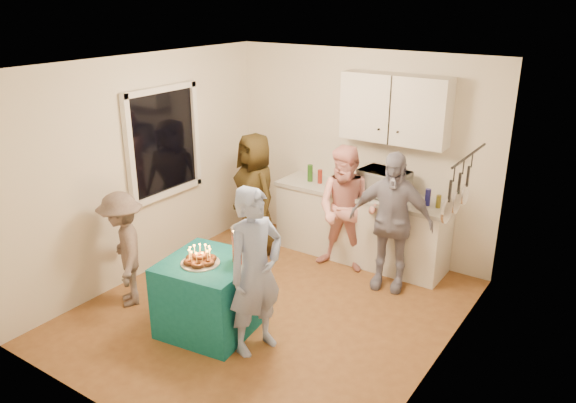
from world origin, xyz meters
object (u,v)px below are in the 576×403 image
Objects in this scene: microwave at (384,183)px; child_near_left at (124,249)px; party_table at (210,295)px; woman_back_center at (347,210)px; punch_jar at (243,245)px; woman_back_left at (255,194)px; counter at (360,227)px; man_birthday at (255,271)px; woman_back_right at (391,221)px.

child_near_left is at bearing -120.81° from microwave.
party_table is 0.54× the size of woman_back_center.
punch_jar is (0.28, 0.20, 0.55)m from party_table.
woman_back_left reaches higher than punch_jar.
counter is 1.40m from woman_back_left.
woman_back_left is at bearing -151.61° from microwave.
punch_jar is at bearing -96.31° from microwave.
party_table is 2.04m from woman_back_center.
man_birthday is at bearing 39.78° from child_near_left.
party_table is 0.53× the size of woman_back_left.
party_table is at bearing 105.24° from man_birthday.
punch_jar is 0.26× the size of child_near_left.
woman_back_left is 1.83m from woman_back_right.
party_table is at bearing -101.71° from microwave.
party_table is at bearing -144.21° from punch_jar.
counter reaches higher than party_table.
party_table is 0.73m from man_birthday.
child_near_left is at bearing -123.38° from counter.
child_near_left is at bearing -173.83° from party_table.
woman_back_right reaches higher than counter.
man_birthday is (0.08, -2.31, 0.39)m from counter.
party_table is at bearing -43.96° from woman_back_left.
woman_back_center is 2.60m from child_near_left.
microwave is 0.45× the size of child_near_left.
child_near_left reaches higher than microwave.
woman_back_left is (-1.50, -0.59, -0.27)m from microwave.
microwave is 0.35× the size of woman_back_right.
punch_jar is at bearing -128.09° from woman_back_right.
man_birthday is at bearing -94.86° from woman_back_center.
woman_back_center is at bearing 158.62° from woman_back_right.
man_birthday is 2.16m from woman_back_left.
counter is at bearing 92.31° from child_near_left.
counter is 1.35× the size of man_birthday.
man_birthday reaches higher than child_near_left.
microwave reaches higher than punch_jar.
woman_back_right reaches higher than party_table.
woman_back_center is at bearing 83.36° from punch_jar.
microwave is 0.36× the size of woman_back_left.
microwave is 2.53m from party_table.
woman_back_left is 1.88m from child_near_left.
man_birthday reaches higher than counter.
child_near_left is (-1.68, -0.12, -0.18)m from man_birthday.
man_birthday is 1.02× the size of woman_back_left.
microwave is 1.69× the size of punch_jar.
microwave is at bearing 44.73° from woman_back_left.
microwave is at bearing 76.74° from punch_jar.
woman_back_right is (0.82, 1.63, -0.12)m from punch_jar.
microwave is 2.17m from punch_jar.
man_birthday reaches higher than party_table.
party_table is 1.91m from woman_back_left.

